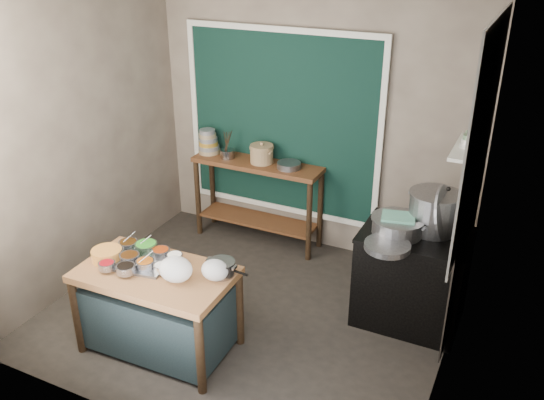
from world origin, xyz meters
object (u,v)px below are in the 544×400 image
at_px(prep_table, 159,310).
at_px(saucepan, 221,268).
at_px(stock_pot, 434,212).
at_px(condiment_tray, 139,262).
at_px(back_counter, 258,202).
at_px(ceramic_crock, 262,155).
at_px(steamer, 397,226).
at_px(utensil_cup, 228,154).
at_px(stove_block, 411,279).
at_px(yellow_basin, 107,255).

relative_size(prep_table, saucepan, 5.58).
bearing_deg(saucepan, stock_pot, 45.73).
height_order(prep_table, condiment_tray, condiment_tray).
relative_size(back_counter, ceramic_crock, 5.45).
xyz_separation_m(saucepan, steamer, (1.12, 1.03, 0.14)).
bearing_deg(utensil_cup, saucepan, -61.74).
distance_m(back_counter, condiment_tray, 2.01).
xyz_separation_m(utensil_cup, ceramic_crock, (0.40, 0.04, 0.04)).
distance_m(back_counter, stove_block, 2.04).
xyz_separation_m(condiment_tray, stock_pot, (2.07, 1.37, 0.29)).
bearing_deg(back_counter, ceramic_crock, 9.98).
height_order(saucepan, steamer, steamer).
relative_size(stove_block, yellow_basin, 3.60).
distance_m(yellow_basin, saucepan, 0.99).
relative_size(prep_table, stock_pot, 2.78).
xyz_separation_m(back_counter, ceramic_crock, (0.05, 0.01, 0.56)).
height_order(prep_table, stock_pot, stock_pot).
xyz_separation_m(prep_table, utensil_cup, (-0.47, 2.00, 0.62)).
xyz_separation_m(yellow_basin, utensil_cup, (-0.01, 2.02, 0.20)).
relative_size(condiment_tray, saucepan, 2.23).
distance_m(ceramic_crock, stock_pot, 2.04).
bearing_deg(steamer, prep_table, -143.11).
xyz_separation_m(back_counter, steamer, (1.75, -0.81, 0.48)).
relative_size(back_counter, saucepan, 6.47).
distance_m(prep_table, condiment_tray, 0.43).
bearing_deg(ceramic_crock, stove_block, -21.78).
distance_m(condiment_tray, yellow_basin, 0.28).
distance_m(prep_table, stove_block, 2.21).
xyz_separation_m(prep_table, steamer, (1.63, 1.22, 0.58)).
distance_m(condiment_tray, ceramic_crock, 2.02).
relative_size(prep_table, ceramic_crock, 4.70).
relative_size(stove_block, condiment_tray, 1.80).
relative_size(prep_table, back_counter, 0.86).
height_order(stove_block, yellow_basin, stove_block).
bearing_deg(prep_table, condiment_tray, 165.17).
bearing_deg(stove_block, stock_pot, 50.65).
bearing_deg(utensil_cup, stove_block, -17.33).
relative_size(back_counter, utensil_cup, 9.17).
xyz_separation_m(prep_table, saucepan, (0.51, 0.19, 0.44)).
height_order(back_counter, utensil_cup, utensil_cup).
distance_m(yellow_basin, ceramic_crock, 2.11).
relative_size(ceramic_crock, steamer, 0.58).
bearing_deg(condiment_tray, back_counter, 87.89).
bearing_deg(back_counter, stock_pot, -17.04).
xyz_separation_m(back_counter, stock_pot, (2.00, -0.61, 0.58)).
relative_size(saucepan, utensil_cup, 1.42).
bearing_deg(condiment_tray, yellow_basin, -166.23).
xyz_separation_m(prep_table, ceramic_crock, (-0.07, 2.04, 0.66)).
height_order(back_counter, condiment_tray, back_counter).
xyz_separation_m(saucepan, utensil_cup, (-0.97, 1.81, 0.19)).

